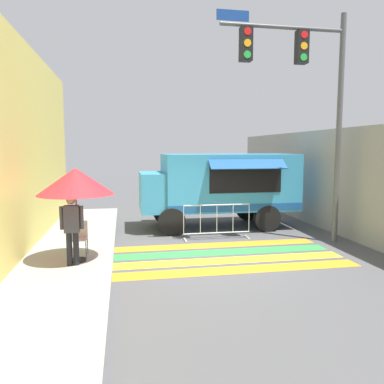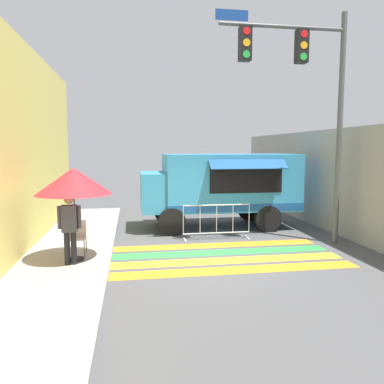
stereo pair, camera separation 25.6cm
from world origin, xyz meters
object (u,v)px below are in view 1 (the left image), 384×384
Objects in this scene: folding_chair at (78,235)px; vendor_person at (72,226)px; food_truck at (217,184)px; barricade_front at (217,222)px; traffic_signal_pole at (304,82)px; patio_umbrella at (76,182)px.

folding_chair is 0.53× the size of vendor_person.
folding_chair is (-4.43, -3.32, -0.92)m from food_truck.
traffic_signal_pole is at bearing -24.06° from barricade_front.
food_truck is 5.85m from patio_umbrella.
traffic_signal_pole reaches higher than food_truck.
barricade_front is (3.94, 2.06, -1.50)m from patio_umbrella.
patio_umbrella is at bearing -138.77° from food_truck.
food_truck is 2.44× the size of patio_umbrella.
traffic_signal_pole is 7.37m from vendor_person.
barricade_front is at bearing 16.31° from vendor_person.
traffic_signal_pole is at bearing 9.65° from patio_umbrella.
traffic_signal_pole is 7.68× the size of folding_chair.
folding_chair is at bearing 94.80° from patio_umbrella.
folding_chair is (-0.04, 0.52, -1.40)m from patio_umbrella.
vendor_person reaches higher than folding_chair.
vendor_person is at bearing -149.65° from barricade_front.
barricade_front is (3.98, 1.54, -0.10)m from folding_chair.
vendor_person is 0.78× the size of barricade_front.
folding_chair is 0.91m from vendor_person.
vendor_person is at bearing -105.44° from patio_umbrella.
folding_chair is 0.41× the size of barricade_front.
patio_umbrella is at bearing -170.35° from traffic_signal_pole.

